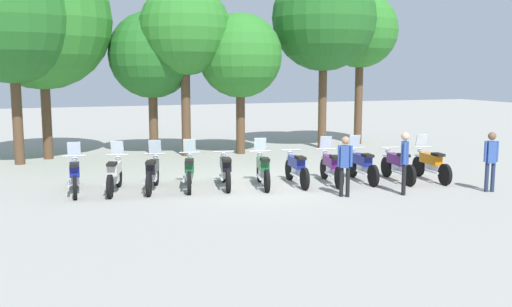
% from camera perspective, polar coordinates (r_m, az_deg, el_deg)
% --- Properties ---
extents(ground_plane, '(80.00, 80.00, 0.00)m').
position_cam_1_polar(ground_plane, '(17.25, 0.57, -3.18)').
color(ground_plane, '#9E9B93').
extents(motorcycle_0, '(0.62, 2.19, 1.37)m').
position_cam_1_polar(motorcycle_0, '(16.91, -17.27, -2.00)').
color(motorcycle_0, black).
rests_on(motorcycle_0, ground_plane).
extents(motorcycle_1, '(0.83, 2.14, 1.37)m').
position_cam_1_polar(motorcycle_1, '(16.78, -13.64, -1.94)').
color(motorcycle_1, black).
rests_on(motorcycle_1, ground_plane).
extents(motorcycle_2, '(0.86, 2.12, 1.37)m').
position_cam_1_polar(motorcycle_2, '(16.83, -10.06, -1.81)').
color(motorcycle_2, black).
rests_on(motorcycle_2, ground_plane).
extents(motorcycle_3, '(0.80, 2.15, 1.37)m').
position_cam_1_polar(motorcycle_3, '(16.92, -6.51, -1.68)').
color(motorcycle_3, black).
rests_on(motorcycle_3, ground_plane).
extents(motorcycle_4, '(0.76, 2.16, 0.99)m').
position_cam_1_polar(motorcycle_4, '(17.05, -2.99, -1.61)').
color(motorcycle_4, black).
rests_on(motorcycle_4, ground_plane).
extents(motorcycle_5, '(0.77, 2.16, 1.37)m').
position_cam_1_polar(motorcycle_5, '(17.10, 0.67, -1.52)').
color(motorcycle_5, black).
rests_on(motorcycle_5, ground_plane).
extents(motorcycle_6, '(0.65, 2.19, 0.99)m').
position_cam_1_polar(motorcycle_6, '(17.42, 3.96, -1.41)').
color(motorcycle_6, black).
rests_on(motorcycle_6, ground_plane).
extents(motorcycle_7, '(0.73, 2.17, 1.37)m').
position_cam_1_polar(motorcycle_7, '(17.69, 7.32, -1.26)').
color(motorcycle_7, black).
rests_on(motorcycle_7, ground_plane).
extents(motorcycle_8, '(0.64, 2.19, 1.37)m').
position_cam_1_polar(motorcycle_8, '(18.16, 10.29, -1.08)').
color(motorcycle_8, black).
rests_on(motorcycle_8, ground_plane).
extents(motorcycle_9, '(0.66, 2.19, 0.99)m').
position_cam_1_polar(motorcycle_9, '(18.43, 13.62, -1.09)').
color(motorcycle_9, black).
rests_on(motorcycle_9, ground_plane).
extents(motorcycle_10, '(0.64, 2.19, 1.37)m').
position_cam_1_polar(motorcycle_10, '(18.84, 16.67, -0.96)').
color(motorcycle_10, black).
rests_on(motorcycle_10, ground_plane).
extents(person_0, '(0.40, 0.29, 1.69)m').
position_cam_1_polar(person_0, '(17.54, 21.94, -0.32)').
color(person_0, '#232D4C').
rests_on(person_0, ground_plane).
extents(person_1, '(0.32, 0.37, 1.72)m').
position_cam_1_polar(person_1, '(16.40, 14.30, -0.44)').
color(person_1, black).
rests_on(person_1, ground_plane).
extents(person_2, '(0.37, 0.30, 1.64)m').
position_cam_1_polar(person_2, '(15.82, 8.68, -0.80)').
color(person_2, black).
rests_on(person_2, ground_plane).
extents(tree_0, '(4.59, 4.59, 7.49)m').
position_cam_1_polar(tree_0, '(22.65, -22.74, 12.06)').
color(tree_0, brown).
rests_on(tree_0, ground_plane).
extents(tree_1, '(5.19, 5.19, 7.83)m').
position_cam_1_polar(tree_1, '(23.67, -20.18, 12.12)').
color(tree_1, brown).
rests_on(tree_1, ground_plane).
extents(tree_2, '(3.45, 3.45, 5.71)m').
position_cam_1_polar(tree_2, '(23.91, -10.13, 9.41)').
color(tree_2, brown).
rests_on(tree_2, ground_plane).
extents(tree_3, '(3.57, 3.57, 6.74)m').
position_cam_1_polar(tree_3, '(23.27, -6.98, 11.87)').
color(tree_3, brown).
rests_on(tree_3, ground_plane).
extents(tree_4, '(3.37, 3.37, 5.64)m').
position_cam_1_polar(tree_4, '(23.63, -1.54, 9.48)').
color(tree_4, brown).
rests_on(tree_4, ground_plane).
extents(tree_5, '(4.46, 4.46, 7.79)m').
position_cam_1_polar(tree_5, '(25.68, 6.63, 12.91)').
color(tree_5, brown).
rests_on(tree_5, ground_plane).
extents(tree_6, '(3.39, 3.39, 6.87)m').
position_cam_1_polar(tree_6, '(27.30, 10.14, 11.69)').
color(tree_6, brown).
rests_on(tree_6, ground_plane).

